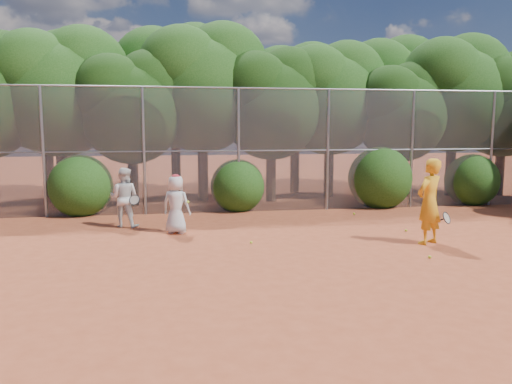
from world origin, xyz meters
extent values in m
plane|color=#9B3F23|center=(0.00, 0.00, 0.00)|extent=(80.00, 80.00, 0.00)
cylinder|color=gray|center=(-7.00, 6.00, 2.00)|extent=(0.09, 0.09, 4.00)
cylinder|color=gray|center=(-4.00, 6.00, 2.00)|extent=(0.09, 0.09, 4.00)
cylinder|color=gray|center=(-1.00, 6.00, 2.00)|extent=(0.09, 0.09, 4.00)
cylinder|color=gray|center=(2.00, 6.00, 2.00)|extent=(0.09, 0.09, 4.00)
cylinder|color=gray|center=(5.00, 6.00, 2.00)|extent=(0.09, 0.09, 4.00)
cylinder|color=gray|center=(8.00, 6.00, 2.00)|extent=(0.09, 0.09, 4.00)
cylinder|color=gray|center=(0.00, 6.00, 4.00)|extent=(20.00, 0.05, 0.05)
cylinder|color=gray|center=(0.00, 6.00, 2.00)|extent=(20.00, 0.04, 0.04)
cube|color=slate|center=(0.00, 6.00, 2.00)|extent=(20.00, 0.02, 4.00)
sphere|color=black|center=(-8.74, 8.38, 4.47)|extent=(3.05, 3.05, 3.05)
cylinder|color=black|center=(-7.00, 8.50, 1.26)|extent=(0.38, 0.38, 2.52)
sphere|color=#194010|center=(-7.00, 8.50, 3.73)|extent=(4.03, 4.03, 4.03)
sphere|color=#194010|center=(-6.19, 8.90, 4.74)|extent=(3.23, 3.23, 3.23)
sphere|color=#194010|center=(-7.71, 8.20, 4.54)|extent=(3.02, 3.02, 3.02)
cylinder|color=black|center=(-4.50, 7.80, 1.08)|extent=(0.36, 0.36, 2.17)
sphere|color=black|center=(-4.50, 7.80, 3.21)|extent=(3.47, 3.47, 3.47)
sphere|color=black|center=(-3.81, 8.15, 4.08)|extent=(2.78, 2.78, 2.78)
sphere|color=black|center=(-5.11, 7.54, 3.91)|extent=(2.60, 2.60, 2.60)
cylinder|color=black|center=(-2.00, 8.80, 1.33)|extent=(0.39, 0.39, 2.66)
sphere|color=#194010|center=(-2.00, 8.80, 3.94)|extent=(4.26, 4.26, 4.26)
sphere|color=#194010|center=(-1.15, 9.23, 5.00)|extent=(3.40, 3.40, 3.40)
sphere|color=#194010|center=(-2.74, 8.48, 4.79)|extent=(3.19, 3.19, 3.19)
cylinder|color=black|center=(0.50, 8.20, 1.14)|extent=(0.37, 0.37, 2.27)
sphere|color=black|center=(0.50, 8.20, 3.37)|extent=(3.64, 3.64, 3.64)
sphere|color=black|center=(1.23, 8.56, 4.28)|extent=(2.91, 2.91, 2.91)
sphere|color=black|center=(-0.14, 7.93, 4.10)|extent=(2.73, 2.73, 2.73)
cylinder|color=black|center=(3.00, 9.00, 1.22)|extent=(0.38, 0.38, 2.45)
sphere|color=#194010|center=(3.00, 9.00, 3.63)|extent=(3.92, 3.92, 3.92)
sphere|color=#194010|center=(3.78, 9.39, 4.61)|extent=(3.14, 3.14, 3.14)
sphere|color=#194010|center=(2.31, 8.71, 4.41)|extent=(2.94, 2.94, 2.94)
cylinder|color=black|center=(5.50, 8.00, 1.05)|extent=(0.36, 0.36, 2.10)
sphere|color=black|center=(5.50, 8.00, 3.11)|extent=(3.36, 3.36, 3.36)
sphere|color=black|center=(6.17, 8.34, 3.95)|extent=(2.69, 2.69, 2.69)
sphere|color=black|center=(4.91, 7.75, 3.78)|extent=(2.52, 2.52, 2.52)
cylinder|color=black|center=(8.00, 8.60, 1.29)|extent=(0.39, 0.39, 2.59)
sphere|color=#194010|center=(8.00, 8.60, 3.83)|extent=(4.14, 4.14, 4.14)
sphere|color=#194010|center=(8.83, 9.01, 4.87)|extent=(3.32, 3.32, 3.32)
sphere|color=#194010|center=(7.27, 8.29, 4.66)|extent=(3.11, 3.11, 3.11)
cylinder|color=black|center=(10.00, 8.30, 1.15)|extent=(0.37, 0.37, 2.31)
sphere|color=black|center=(10.00, 8.30, 3.42)|extent=(3.70, 3.70, 3.70)
sphere|color=black|center=(9.35, 8.02, 4.16)|extent=(2.77, 2.77, 2.77)
cylinder|color=black|center=(-8.00, 10.80, 1.31)|extent=(0.39, 0.39, 2.62)
sphere|color=#194010|center=(-8.00, 10.80, 3.88)|extent=(4.20, 4.20, 4.20)
sphere|color=#194010|center=(-7.16, 11.22, 4.94)|extent=(3.36, 3.36, 3.36)
sphere|color=#194010|center=(-8.73, 10.49, 4.72)|extent=(3.15, 3.15, 3.15)
cylinder|color=black|center=(-3.00, 11.00, 1.40)|extent=(0.40, 0.40, 2.80)
sphere|color=#194010|center=(-3.00, 11.00, 4.14)|extent=(4.48, 4.48, 4.48)
sphere|color=#194010|center=(-2.10, 11.45, 5.26)|extent=(3.58, 3.58, 3.58)
sphere|color=#194010|center=(-3.78, 10.66, 5.04)|extent=(3.36, 3.36, 3.36)
cylinder|color=black|center=(2.00, 10.60, 1.26)|extent=(0.38, 0.38, 2.52)
sphere|color=#194010|center=(2.00, 10.60, 3.73)|extent=(4.03, 4.03, 4.03)
sphere|color=#194010|center=(2.81, 11.00, 4.74)|extent=(3.23, 3.23, 3.23)
sphere|color=#194010|center=(1.29, 10.30, 4.54)|extent=(3.02, 3.02, 3.02)
cylinder|color=black|center=(6.50, 11.20, 1.36)|extent=(0.40, 0.40, 2.73)
sphere|color=#194010|center=(6.50, 11.20, 4.04)|extent=(4.37, 4.37, 4.37)
sphere|color=#194010|center=(7.37, 11.64, 5.13)|extent=(3.49, 3.49, 3.49)
sphere|color=#194010|center=(5.74, 10.87, 4.91)|extent=(3.28, 3.28, 3.28)
sphere|color=#194010|center=(-6.00, 6.30, 1.00)|extent=(2.00, 2.00, 2.00)
sphere|color=#194010|center=(-1.00, 6.30, 0.90)|extent=(1.80, 1.80, 1.80)
sphere|color=#194010|center=(4.00, 6.30, 1.10)|extent=(2.20, 2.20, 2.20)
sphere|color=#194010|center=(7.50, 6.30, 0.95)|extent=(1.90, 1.90, 1.90)
imported|color=orange|center=(2.85, 0.75, 1.02)|extent=(0.88, 0.78, 2.03)
torus|color=black|center=(3.20, 0.55, 0.65)|extent=(0.34, 0.30, 0.28)
cylinder|color=black|center=(3.09, 0.71, 0.56)|extent=(0.18, 0.24, 0.15)
imported|color=silver|center=(-3.04, 2.93, 0.76)|extent=(0.88, 0.74, 1.53)
ellipsoid|color=#A91822|center=(-3.04, 2.93, 1.49)|extent=(0.22, 0.22, 0.13)
sphere|color=#C8E229|center=(-2.74, 2.73, 0.85)|extent=(0.07, 0.07, 0.07)
imported|color=silver|center=(-4.45, 3.99, 0.83)|extent=(0.94, 0.81, 1.65)
torus|color=black|center=(-4.15, 3.69, 0.80)|extent=(0.34, 0.24, 0.28)
cylinder|color=black|center=(-4.09, 3.87, 0.70)|extent=(0.11, 0.26, 0.16)
sphere|color=#C8E229|center=(2.99, 2.14, 0.03)|extent=(0.07, 0.07, 0.07)
sphere|color=#C8E229|center=(3.92, 2.86, 0.03)|extent=(0.07, 0.07, 0.07)
sphere|color=#C8E229|center=(2.23, -0.51, 0.03)|extent=(0.07, 0.07, 0.07)
sphere|color=#C8E229|center=(-1.29, 1.44, 0.03)|extent=(0.07, 0.07, 0.07)
sphere|color=#C8E229|center=(2.54, 4.83, 0.03)|extent=(0.07, 0.07, 0.07)
camera|label=1|loc=(-3.06, -10.05, 2.75)|focal=35.00mm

